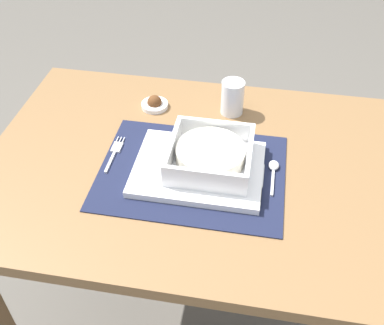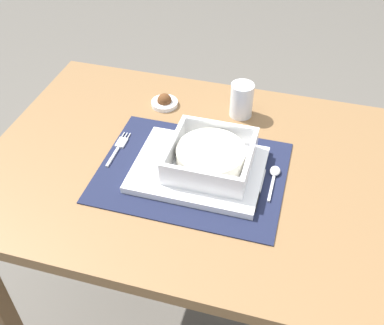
% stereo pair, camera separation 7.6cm
% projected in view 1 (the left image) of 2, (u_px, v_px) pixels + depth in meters
% --- Properties ---
extents(ground_plane, '(6.00, 6.00, 0.00)m').
position_uv_depth(ground_plane, '(198.00, 321.00, 1.55)').
color(ground_plane, '#59544C').
extents(dining_table, '(1.01, 0.69, 0.71)m').
position_uv_depth(dining_table, '(200.00, 195.00, 1.14)').
color(dining_table, brown).
rests_on(dining_table, ground).
extents(placemat, '(0.42, 0.32, 0.00)m').
position_uv_depth(placemat, '(192.00, 172.00, 1.05)').
color(placemat, '#191E38').
rests_on(placemat, dining_table).
extents(serving_plate, '(0.29, 0.22, 0.02)m').
position_uv_depth(serving_plate, '(197.00, 168.00, 1.04)').
color(serving_plate, white).
rests_on(serving_plate, placemat).
extents(porridge_bowl, '(0.18, 0.18, 0.06)m').
position_uv_depth(porridge_bowl, '(210.00, 156.00, 1.03)').
color(porridge_bowl, white).
rests_on(porridge_bowl, serving_plate).
extents(fork, '(0.02, 0.13, 0.00)m').
position_uv_depth(fork, '(115.00, 151.00, 1.10)').
color(fork, silver).
rests_on(fork, placemat).
extents(spoon, '(0.02, 0.11, 0.01)m').
position_uv_depth(spoon, '(274.00, 169.00, 1.05)').
color(spoon, silver).
rests_on(spoon, placemat).
extents(butter_knife, '(0.01, 0.13, 0.01)m').
position_uv_depth(butter_knife, '(259.00, 187.00, 1.01)').
color(butter_knife, black).
rests_on(butter_knife, placemat).
extents(drinking_glass, '(0.06, 0.06, 0.09)m').
position_uv_depth(drinking_glass, '(232.00, 99.00, 1.19)').
color(drinking_glass, white).
rests_on(drinking_glass, dining_table).
extents(condiment_saucer, '(0.07, 0.07, 0.04)m').
position_uv_depth(condiment_saucer, '(155.00, 104.00, 1.23)').
color(condiment_saucer, white).
rests_on(condiment_saucer, dining_table).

